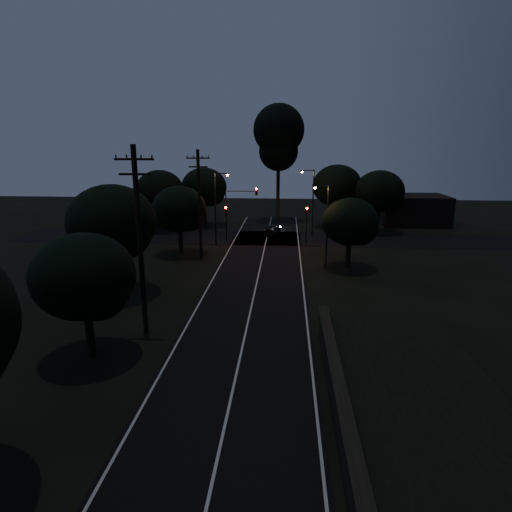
{
  "coord_description": "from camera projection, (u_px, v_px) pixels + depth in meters",
  "views": [
    {
      "loc": [
        2.33,
        -8.22,
        11.04
      ],
      "look_at": [
        0.0,
        24.0,
        2.5
      ],
      "focal_mm": 30.0,
      "sensor_mm": 36.0,
      "label": 1
    }
  ],
  "objects": [
    {
      "name": "tree_right_a",
      "position": [
        352.0,
        223.0,
        38.12
      ],
      "size": [
        5.02,
        5.02,
        6.37
      ],
      "color": "black",
      "rests_on": "ground"
    },
    {
      "name": "tall_pine",
      "position": [
        279.0,
        137.0,
        60.83
      ],
      "size": [
        7.27,
        7.27,
        16.52
      ],
      "color": "black",
      "rests_on": "ground"
    },
    {
      "name": "retaining_wall",
      "position": [
        458.0,
        494.0,
        13.11
      ],
      "size": [
        6.93,
        26.0,
        1.6
      ],
      "color": "black",
      "rests_on": "ground"
    },
    {
      "name": "tree_far_nw",
      "position": [
        206.0,
        188.0,
        58.32
      ],
      "size": [
        6.2,
        6.2,
        7.86
      ],
      "color": "black",
      "rests_on": "ground"
    },
    {
      "name": "streetlight_c",
      "position": [
        326.0,
        220.0,
        38.33
      ],
      "size": [
        1.46,
        0.26,
        7.5
      ],
      "color": "black",
      "rests_on": "ground"
    },
    {
      "name": "building_left",
      "position": [
        132.0,
        206.0,
        61.89
      ],
      "size": [
        10.0,
        8.0,
        4.4
      ],
      "primitive_type": "cube",
      "color": "black",
      "rests_on": "ground"
    },
    {
      "name": "utility_pole_mid",
      "position": [
        140.0,
        239.0,
        24.33
      ],
      "size": [
        2.2,
        0.3,
        11.0
      ],
      "color": "black",
      "rests_on": "ground"
    },
    {
      "name": "building_right",
      "position": [
        412.0,
        210.0,
        60.12
      ],
      "size": [
        9.0,
        7.0,
        4.0
      ],
      "primitive_type": "cube",
      "color": "black",
      "rests_on": "ground"
    },
    {
      "name": "signal_right",
      "position": [
        307.0,
        218.0,
        48.43
      ],
      "size": [
        0.28,
        0.35,
        4.1
      ],
      "color": "black",
      "rests_on": "ground"
    },
    {
      "name": "utility_pole_far",
      "position": [
        199.0,
        203.0,
        40.79
      ],
      "size": [
        2.2,
        0.3,
        10.5
      ],
      "color": "black",
      "rests_on": "ground"
    },
    {
      "name": "tree_far_e",
      "position": [
        381.0,
        192.0,
        53.84
      ],
      "size": [
        6.14,
        6.14,
        7.78
      ],
      "color": "black",
      "rests_on": "ground"
    },
    {
      "name": "streetlight_a",
      "position": [
        217.0,
        204.0,
        46.74
      ],
      "size": [
        1.66,
        0.26,
        8.0
      ],
      "color": "black",
      "rests_on": "ground"
    },
    {
      "name": "tree_left_b",
      "position": [
        87.0,
        279.0,
        21.82
      ],
      "size": [
        5.25,
        5.25,
        6.68
      ],
      "color": "black",
      "rests_on": "ground"
    },
    {
      "name": "streetlight_b",
      "position": [
        311.0,
        198.0,
        51.79
      ],
      "size": [
        1.66,
        0.26,
        8.0
      ],
      "color": "black",
      "rests_on": "ground"
    },
    {
      "name": "signal_mast",
      "position": [
        241.0,
        204.0,
        48.57
      ],
      "size": [
        3.7,
        0.35,
        6.25
      ],
      "color": "black",
      "rests_on": "ground"
    },
    {
      "name": "signal_left",
      "position": [
        226.0,
        217.0,
        49.07
      ],
      "size": [
        0.28,
        0.35,
        4.1
      ],
      "color": "black",
      "rests_on": "ground"
    },
    {
      "name": "tree_far_ne",
      "position": [
        339.0,
        187.0,
        56.98
      ],
      "size": [
        6.59,
        6.59,
        8.33
      ],
      "color": "black",
      "rests_on": "ground"
    },
    {
      "name": "tree_far_w",
      "position": [
        161.0,
        191.0,
        54.83
      ],
      "size": [
        6.09,
        6.09,
        7.76
      ],
      "color": "black",
      "rests_on": "ground"
    },
    {
      "name": "road_surface",
      "position": [
        261.0,
        262.0,
        40.92
      ],
      "size": [
        60.0,
        70.0,
        0.03
      ],
      "color": "black",
      "rests_on": "ground"
    },
    {
      "name": "tree_left_d",
      "position": [
        181.0,
        210.0,
        43.02
      ],
      "size": [
        5.47,
        5.47,
        6.94
      ],
      "color": "black",
      "rests_on": "ground"
    },
    {
      "name": "tree_left_c",
      "position": [
        115.0,
        224.0,
        31.37
      ],
      "size": [
        6.48,
        6.48,
        8.19
      ],
      "color": "black",
      "rests_on": "ground"
    },
    {
      "name": "car",
      "position": [
        272.0,
        229.0,
        53.16
      ],
      "size": [
        2.24,
        4.06,
        1.31
      ],
      "primitive_type": "imported",
      "rotation": [
        0.0,
        0.0,
        2.95
      ],
      "color": "black",
      "rests_on": "ground"
    }
  ]
}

